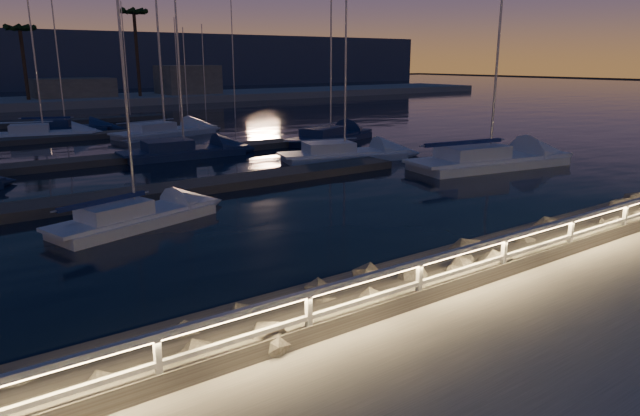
# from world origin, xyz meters

# --- Properties ---
(ground) EXTENTS (400.00, 400.00, 0.00)m
(ground) POSITION_xyz_m (0.00, 0.00, 0.00)
(ground) COLOR #ADA79C
(ground) RESTS_ON ground
(harbor_water) EXTENTS (400.00, 440.00, 0.60)m
(harbor_water) POSITION_xyz_m (0.00, 31.22, -0.97)
(harbor_water) COLOR black
(harbor_water) RESTS_ON ground
(guard_rail) EXTENTS (44.11, 0.12, 1.06)m
(guard_rail) POSITION_xyz_m (-0.07, -0.00, 0.77)
(guard_rail) COLOR white
(guard_rail) RESTS_ON ground
(riprap) EXTENTS (38.61, 3.18, 1.53)m
(riprap) POSITION_xyz_m (4.72, 1.38, -0.19)
(riprap) COLOR slate
(riprap) RESTS_ON ground
(floating_docks) EXTENTS (22.00, 36.00, 0.40)m
(floating_docks) POSITION_xyz_m (0.00, 32.50, -0.40)
(floating_docks) COLOR #615950
(floating_docks) RESTS_ON ground
(far_shore) EXTENTS (160.00, 14.00, 5.20)m
(far_shore) POSITION_xyz_m (-0.12, 74.05, 0.29)
(far_shore) COLOR #ADA79C
(far_shore) RESTS_ON ground
(palm_center) EXTENTS (3.00, 3.00, 9.70)m
(palm_center) POSITION_xyz_m (2.00, 73.00, 8.78)
(palm_center) COLOR brown
(palm_center) RESTS_ON ground
(palm_right) EXTENTS (3.00, 3.00, 12.20)m
(palm_right) POSITION_xyz_m (16.00, 72.00, 11.03)
(palm_right) COLOR brown
(palm_right) RESTS_ON ground
(sailboat_b) EXTENTS (6.72, 3.63, 11.05)m
(sailboat_b) POSITION_xyz_m (-4.65, 11.95, -0.21)
(sailboat_b) COLOR silver
(sailboat_b) RESTS_ON ground
(sailboat_c) EXTENTS (8.30, 4.42, 13.57)m
(sailboat_c) POSITION_xyz_m (10.29, 18.73, -0.17)
(sailboat_c) COLOR silver
(sailboat_c) RESTS_ON ground
(sailboat_d) EXTENTS (10.48, 4.62, 17.15)m
(sailboat_d) POSITION_xyz_m (15.47, 12.05, -0.13)
(sailboat_d) COLOR silver
(sailboat_d) RESTS_ON ground
(sailboat_g) EXTENTS (8.04, 2.81, 13.44)m
(sailboat_g) POSITION_xyz_m (2.77, 25.39, -0.18)
(sailboat_g) COLOR navy
(sailboat_g) RESTS_ON ground
(sailboat_h) EXTENTS (9.09, 5.59, 14.93)m
(sailboat_h) POSITION_xyz_m (14.43, 25.58, -0.17)
(sailboat_h) COLOR navy
(sailboat_h) RESTS_ON ground
(sailboat_k) EXTENTS (7.60, 4.62, 12.52)m
(sailboat_k) POSITION_xyz_m (-0.27, 43.47, -0.20)
(sailboat_k) COLOR navy
(sailboat_k) RESTS_ON ground
(sailboat_l) EXTENTS (9.04, 4.55, 14.73)m
(sailboat_l) POSITION_xyz_m (5.51, 35.76, -0.17)
(sailboat_l) COLOR silver
(sailboat_l) RESTS_ON ground
(sailboat_n) EXTENTS (7.79, 3.94, 12.80)m
(sailboat_n) POSITION_xyz_m (-2.67, 39.71, -0.17)
(sailboat_n) COLOR silver
(sailboat_n) RESTS_ON ground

